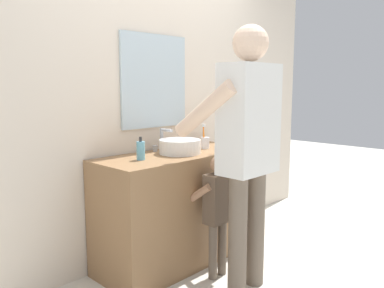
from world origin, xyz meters
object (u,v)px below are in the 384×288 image
at_px(toothbrush_cup, 205,142).
at_px(soap_bottle, 141,150).
at_px(child_toddler, 217,205).
at_px(adult_parent, 247,136).

distance_m(toothbrush_cup, soap_bottle, 0.70).
bearing_deg(soap_bottle, child_toddler, -46.60).
relative_size(toothbrush_cup, adult_parent, 0.12).
xyz_separation_m(soap_bottle, child_toddler, (0.37, -0.39, -0.40)).
xyz_separation_m(child_toddler, adult_parent, (0.00, -0.25, 0.53)).
bearing_deg(toothbrush_cup, adult_parent, -115.85).
bearing_deg(child_toddler, soap_bottle, 133.40).
relative_size(soap_bottle, child_toddler, 0.18).
bearing_deg(adult_parent, child_toddler, 90.99).
xyz_separation_m(toothbrush_cup, child_toddler, (-0.32, -0.41, -0.39)).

